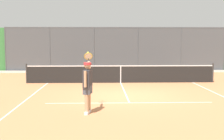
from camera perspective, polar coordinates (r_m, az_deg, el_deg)
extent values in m
plane|color=#C67A4C|center=(12.39, 2.83, -5.07)|extent=(60.00, 60.00, 0.00)
cube|color=white|center=(11.08, 3.40, -6.35)|extent=(6.25, 0.05, 0.01)
cube|color=white|center=(11.89, -16.53, -5.75)|extent=(0.05, 9.60, 0.01)
cube|color=white|center=(13.67, 2.38, -4.04)|extent=(0.05, 5.28, 0.01)
cylinder|color=#474C51|center=(23.41, 20.85, 3.71)|extent=(0.07, 0.07, 3.31)
cylinder|color=#474C51|center=(22.36, 13.23, 3.85)|extent=(0.07, 0.07, 3.31)
cylinder|color=#474C51|center=(21.75, 5.02, 3.93)|extent=(0.07, 0.07, 3.31)
cylinder|color=#474C51|center=(21.60, -3.48, 3.93)|extent=(0.07, 0.07, 3.31)
cylinder|color=#474C51|center=(21.92, -11.92, 3.85)|extent=(0.07, 0.07, 3.31)
cylinder|color=#474C51|center=(22.70, -19.94, 3.69)|extent=(0.07, 0.07, 3.31)
cylinder|color=#474C51|center=(21.63, 0.79, 8.22)|extent=(16.05, 0.05, 0.05)
cube|color=#474C51|center=(21.61, 0.78, 3.94)|extent=(16.05, 0.02, 3.31)
cube|color=#387A3D|center=(22.26, 0.71, 3.93)|extent=(19.05, 0.90, 3.26)
cube|color=silver|center=(21.54, 0.80, -0.27)|extent=(17.05, 0.18, 0.15)
cylinder|color=#2D2D2D|center=(17.30, 18.92, -0.51)|extent=(0.09, 0.09, 1.07)
cylinder|color=#2D2D2D|center=(16.69, -16.19, -0.65)|extent=(0.09, 0.09, 1.07)
cube|color=black|center=(16.21, 1.69, -0.89)|extent=(10.19, 0.02, 0.91)
cube|color=white|center=(16.16, 1.69, 0.80)|extent=(10.19, 0.04, 0.05)
cube|color=white|center=(16.21, 1.69, -0.89)|extent=(0.05, 0.04, 0.91)
cube|color=silver|center=(9.41, -4.89, -8.27)|extent=(0.16, 0.28, 0.09)
cylinder|color=tan|center=(9.32, -4.92, -5.75)|extent=(0.13, 0.13, 0.76)
cube|color=silver|center=(9.65, -4.52, -7.91)|extent=(0.16, 0.28, 0.09)
cylinder|color=tan|center=(9.56, -4.54, -5.45)|extent=(0.13, 0.13, 0.76)
cube|color=#474C56|center=(9.39, -4.74, -3.81)|extent=(0.29, 0.43, 0.26)
cube|color=#2D2D33|center=(9.33, -4.76, -1.67)|extent=(0.30, 0.50, 0.55)
cylinder|color=tan|center=(9.05, -5.20, -1.76)|extent=(0.08, 0.08, 0.50)
cylinder|color=tan|center=(9.73, -4.43, 0.89)|extent=(0.13, 0.38, 0.29)
sphere|color=tan|center=(9.29, -4.78, 0.89)|extent=(0.21, 0.21, 0.21)
cylinder|color=red|center=(9.29, -4.78, 1.24)|extent=(0.28, 0.28, 0.08)
cube|color=red|center=(9.40, -4.61, 1.11)|extent=(0.21, 0.22, 0.02)
cylinder|color=black|center=(9.96, -4.54, 1.91)|extent=(0.05, 0.17, 0.13)
torus|color=gold|center=(10.14, -4.62, 2.67)|extent=(0.31, 0.21, 0.26)
cylinder|color=silver|center=(10.14, -4.62, 2.67)|extent=(0.26, 0.17, 0.21)
sphere|color=#D6E042|center=(10.31, -4.69, 3.38)|extent=(0.07, 0.07, 0.07)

